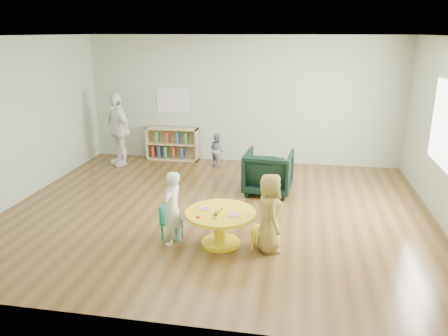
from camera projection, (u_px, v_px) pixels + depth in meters
name	position (u px, v px, depth m)	size (l,w,h in m)	color
room	(217.00, 97.00, 6.73)	(7.10, 7.00, 2.80)	brown
activity_table	(221.00, 222.00, 6.05)	(0.98, 0.98, 0.54)	yellow
kid_chair_left	(170.00, 220.00, 6.26)	(0.31, 0.31, 0.51)	#18856D
kid_chair_right	(265.00, 229.00, 5.95)	(0.31, 0.31, 0.53)	yellow
bookshelf	(172.00, 144.00, 10.14)	(1.20, 0.30, 0.75)	tan
alphabet_poster	(173.00, 101.00, 9.97)	(0.74, 0.01, 0.54)	white
armchair	(268.00, 172.00, 8.01)	(0.84, 0.86, 0.79)	black
child_left	(172.00, 209.00, 6.02)	(0.39, 0.25, 1.06)	silver
child_right	(270.00, 213.00, 5.82)	(0.53, 0.35, 1.09)	yellow
toddler	(217.00, 150.00, 9.58)	(0.36, 0.28, 0.75)	#1B2043
adult_caretaker	(118.00, 129.00, 9.61)	(0.94, 0.39, 1.60)	white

